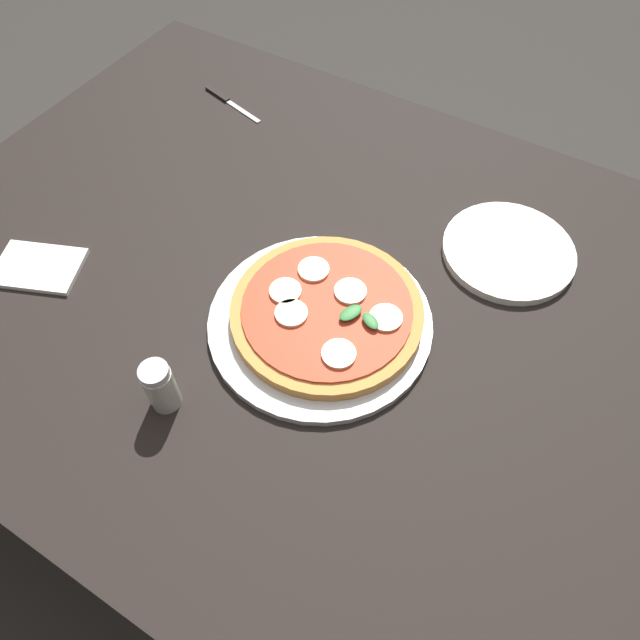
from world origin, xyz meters
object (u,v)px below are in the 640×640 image
(pizza, at_px, (327,311))
(pepper_shaker, at_px, (160,386))
(plate_white, at_px, (508,251))
(knife, at_px, (226,100))
(serving_tray, at_px, (320,322))
(dining_table, at_px, (354,336))
(napkin, at_px, (38,267))

(pizza, relative_size, pepper_shaker, 3.37)
(plate_white, distance_m, knife, 0.63)
(serving_tray, distance_m, plate_white, 0.33)
(serving_tray, bearing_deg, knife, -39.98)
(dining_table, distance_m, plate_white, 0.28)
(dining_table, distance_m, knife, 0.56)
(napkin, bearing_deg, plate_white, -146.76)
(pizza, relative_size, napkin, 2.13)
(pizza, xyz_separation_m, napkin, (0.43, 0.15, -0.02))
(dining_table, bearing_deg, napkin, 22.78)
(dining_table, relative_size, pepper_shaker, 18.19)
(napkin, relative_size, knife, 0.84)
(knife, bearing_deg, pizza, 141.18)
(serving_tray, xyz_separation_m, knife, (0.44, -0.37, -0.00))
(knife, distance_m, pepper_shaker, 0.66)
(serving_tray, distance_m, napkin, 0.45)
(knife, bearing_deg, serving_tray, 140.02)
(napkin, bearing_deg, knife, -89.15)
(dining_table, height_order, serving_tray, serving_tray)
(knife, bearing_deg, pepper_shaker, 119.42)
(dining_table, xyz_separation_m, serving_tray, (0.03, 0.06, 0.09))
(serving_tray, height_order, pepper_shaker, pepper_shaker)
(pepper_shaker, bearing_deg, dining_table, -117.49)
(pizza, xyz_separation_m, pepper_shaker, (0.12, 0.22, 0.02))
(pizza, distance_m, knife, 0.57)
(knife, height_order, pepper_shaker, pepper_shaker)
(pizza, relative_size, plate_white, 1.34)
(napkin, height_order, pepper_shaker, pepper_shaker)
(plate_white, xyz_separation_m, napkin, (0.61, 0.40, -0.00))
(serving_tray, relative_size, knife, 2.10)
(plate_white, height_order, napkin, plate_white)
(dining_table, xyz_separation_m, napkin, (0.46, 0.19, 0.09))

